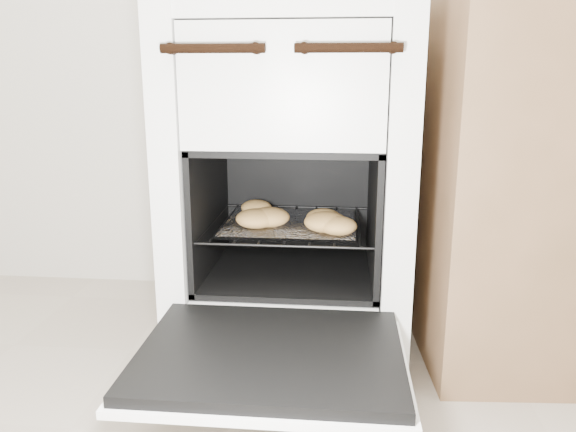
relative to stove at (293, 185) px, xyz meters
name	(u,v)px	position (x,y,z in m)	size (l,w,h in m)	color
stove	(293,185)	(0.00, 0.00, 0.00)	(0.58, 0.65, 0.90)	white
oven_door	(271,357)	(0.00, -0.49, -0.24)	(0.53, 0.41, 0.04)	black
oven_rack	(291,224)	(0.00, -0.06, -0.09)	(0.43, 0.41, 0.01)	black
foil_sheet	(290,224)	(0.00, -0.08, -0.08)	(0.33, 0.29, 0.01)	white
baked_rolls	(294,218)	(0.01, -0.13, -0.06)	(0.33, 0.28, 0.05)	tan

